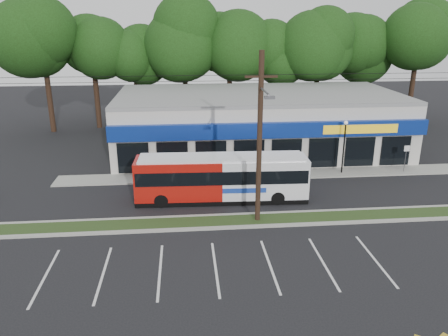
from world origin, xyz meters
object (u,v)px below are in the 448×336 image
Objects in this scene: metrobus at (222,177)px; pedestrian_b at (282,177)px; lamp_post at (344,141)px; utility_pole at (257,134)px; sign_post at (406,154)px; car_dark at (268,168)px; pedestrian_a at (240,170)px.

metrobus reaches higher than pedestrian_b.
metrobus is (-9.85, -4.30, -1.05)m from lamp_post.
utility_pole is at bearing 65.07° from pedestrian_b.
sign_post is at bearing -2.58° from lamp_post.
metrobus is 2.31× the size of car_dark.
metrobus reaches higher than sign_post.
car_dark is at bearing 73.31° from utility_pole.
lamp_post is at bearing 141.76° from pedestrian_a.
pedestrian_a is 0.84× the size of pedestrian_b.
pedestrian_b is at bearing 61.27° from utility_pole.
lamp_post reaches higher than car_dark.
lamp_post reaches higher than metrobus.
sign_post is 10.72m from pedestrian_b.
utility_pole is at bearing -62.84° from metrobus.
lamp_post is 2.34× the size of pedestrian_b.
sign_post is at bearing 30.15° from utility_pole.
sign_post is at bearing 17.35° from metrobus.
sign_post is 0.19× the size of metrobus.
utility_pole is 15.71m from sign_post.
car_dark is at bearing -175.62° from lamp_post.
pedestrian_a is (1.76, 3.81, -0.85)m from metrobus.
sign_post is at bearing 139.45° from pedestrian_a.
lamp_post reaches higher than pedestrian_b.
lamp_post is at bearing 43.95° from utility_pole.
sign_post is (13.17, 7.65, -3.86)m from utility_pole.
car_dark is 3.24× the size of pedestrian_a.
lamp_post is 1.91× the size of sign_post.
car_dark is (-10.94, -0.23, -0.71)m from sign_post.
pedestrian_a is at bearing 89.35° from utility_pole.
sign_post reaches higher than pedestrian_a.
lamp_post is 6.24m from car_dark.
metrobus is at bearing 115.16° from utility_pole.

